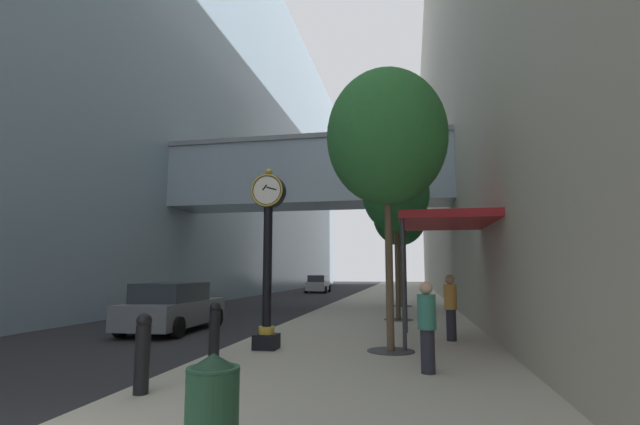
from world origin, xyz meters
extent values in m
plane|color=#262628|center=(0.00, 27.00, 0.00)|extent=(110.00, 110.00, 0.00)
cube|color=#ADA593|center=(3.32, 30.00, 0.07)|extent=(6.64, 80.00, 0.14)
cube|color=#849EB2|center=(-12.34, 30.00, 15.11)|extent=(9.00, 80.00, 30.21)
cube|color=#93A8B7|center=(-0.60, 19.58, 6.91)|extent=(15.08, 3.20, 3.18)
cube|color=gray|center=(-0.60, 19.58, 8.62)|extent=(15.08, 3.40, 0.24)
cube|color=#A89E89|center=(11.14, 30.00, 15.32)|extent=(9.00, 80.00, 30.64)
cube|color=black|center=(1.06, 7.40, 0.32)|extent=(0.55, 0.55, 0.35)
cylinder|color=gold|center=(1.06, 7.40, 0.58)|extent=(0.38, 0.38, 0.18)
cylinder|color=black|center=(1.06, 7.40, 2.11)|extent=(0.22, 0.22, 2.88)
cylinder|color=black|center=(1.06, 7.40, 3.97)|extent=(0.84, 0.28, 0.84)
torus|color=gold|center=(1.06, 7.25, 3.97)|extent=(0.82, 0.05, 0.82)
cylinder|color=white|center=(1.06, 7.25, 3.97)|extent=(0.69, 0.01, 0.69)
cylinder|color=white|center=(1.06, 7.55, 3.97)|extent=(0.69, 0.01, 0.69)
sphere|color=gold|center=(1.06, 7.40, 4.46)|extent=(0.16, 0.16, 0.16)
cube|color=black|center=(1.01, 7.25, 4.03)|extent=(0.13, 0.01, 0.15)
cube|color=black|center=(1.18, 7.25, 4.00)|extent=(0.26, 0.01, 0.10)
cylinder|color=black|center=(0.42, 3.21, 0.65)|extent=(0.23, 0.23, 1.03)
sphere|color=black|center=(0.42, 3.21, 1.23)|extent=(0.24, 0.24, 0.24)
cylinder|color=black|center=(0.42, 5.84, 0.65)|extent=(0.23, 0.23, 1.03)
sphere|color=black|center=(0.42, 5.84, 1.23)|extent=(0.24, 0.24, 0.24)
cylinder|color=#333335|center=(3.99, 7.66, 0.15)|extent=(1.10, 1.10, 0.02)
cylinder|color=brown|center=(3.99, 7.66, 2.15)|extent=(0.18, 0.18, 4.02)
ellipsoid|color=#2D7033|center=(3.99, 7.66, 5.27)|extent=(2.95, 2.95, 3.39)
cylinder|color=#333335|center=(3.99, 14.60, 0.15)|extent=(1.10, 1.10, 0.02)
cylinder|color=#4C3D2D|center=(3.99, 14.60, 2.08)|extent=(0.18, 0.18, 3.88)
ellipsoid|color=#23602D|center=(3.99, 14.60, 5.00)|extent=(2.61, 2.61, 3.00)
cylinder|color=#333335|center=(3.99, 21.55, 0.15)|extent=(1.10, 1.10, 0.02)
cylinder|color=brown|center=(3.99, 21.55, 2.04)|extent=(0.18, 0.18, 3.79)
ellipsoid|color=#23602D|center=(3.99, 21.55, 5.03)|extent=(2.92, 2.92, 3.35)
cylinder|color=#234C33|center=(2.56, 1.03, 0.60)|extent=(0.52, 0.52, 0.92)
cone|color=#183523|center=(2.56, 1.03, 1.11)|extent=(0.53, 0.53, 0.16)
cylinder|color=#23232D|center=(5.52, 9.59, 0.55)|extent=(0.31, 0.31, 0.83)
cylinder|color=#B77A33|center=(5.52, 9.59, 1.30)|extent=(0.40, 0.40, 0.67)
sphere|color=#9E7556|center=(5.52, 9.59, 1.76)|extent=(0.25, 0.25, 0.25)
cylinder|color=#23232D|center=(4.76, 5.50, 0.53)|extent=(0.27, 0.27, 0.78)
cylinder|color=#337560|center=(4.76, 5.50, 1.24)|extent=(0.35, 0.35, 0.63)
sphere|color=tan|center=(4.76, 5.50, 1.68)|extent=(0.24, 0.24, 0.24)
cube|color=maroon|center=(5.44, 9.40, 3.34)|extent=(2.40, 3.60, 0.20)
cylinder|color=#333338|center=(4.32, 7.80, 1.74)|extent=(0.10, 0.10, 3.20)
cylinder|color=#333338|center=(4.32, 11.00, 1.74)|extent=(0.10, 0.10, 3.20)
cube|color=#B7BABF|center=(-3.95, 38.44, 0.60)|extent=(1.90, 4.09, 0.76)
cube|color=#282D38|center=(-3.94, 38.23, 1.28)|extent=(1.62, 2.31, 0.62)
cylinder|color=black|center=(-4.87, 39.77, 0.32)|extent=(0.24, 0.65, 0.64)
cylinder|color=black|center=(-3.13, 39.84, 0.32)|extent=(0.24, 0.65, 0.64)
cylinder|color=black|center=(-4.77, 37.04, 0.32)|extent=(0.24, 0.65, 0.64)
cylinder|color=black|center=(-3.02, 37.10, 0.32)|extent=(0.24, 0.65, 0.64)
cube|color=slate|center=(-3.33, 10.95, 0.60)|extent=(2.01, 4.62, 0.77)
cube|color=#282D38|center=(-3.32, 10.73, 1.28)|extent=(1.72, 2.61, 0.63)
cylinder|color=black|center=(-4.31, 12.47, 0.32)|extent=(0.24, 0.65, 0.64)
cylinder|color=black|center=(-2.47, 12.53, 0.32)|extent=(0.24, 0.65, 0.64)
cylinder|color=black|center=(-4.20, 9.37, 0.32)|extent=(0.24, 0.65, 0.64)
cylinder|color=black|center=(-2.35, 9.44, 0.32)|extent=(0.24, 0.65, 0.64)
camera|label=1|loc=(4.48, -3.29, 2.00)|focal=25.48mm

